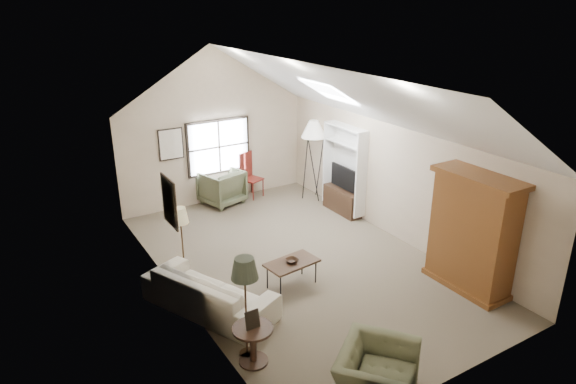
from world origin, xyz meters
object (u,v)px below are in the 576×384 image
armoire (473,233)px  side_chair (252,175)px  armchair_near (377,375)px  sofa (209,292)px  coffee_table (292,274)px  side_table (253,345)px  armchair_far (221,187)px

armoire → side_chair: (-1.28, 6.10, -0.50)m
armchair_near → sofa: bearing=72.4°
armchair_near → coffee_table: (0.54, 3.01, -0.11)m
coffee_table → side_chair: (1.49, 4.39, 0.35)m
side_table → side_chair: (3.10, 5.91, 0.30)m
armoire → armchair_near: size_ratio=1.96×
armchair_near → side_chair: size_ratio=0.93×
armoire → side_table: bearing=177.5°
coffee_table → armoire: bearing=-31.7°
sofa → armchair_far: bearing=-51.5°
side_chair → armchair_far: bearing=159.1°
coffee_table → side_table: bearing=-136.7°
armoire → sofa: size_ratio=0.92×
armchair_far → side_table: size_ratio=1.64×
armchair_near → side_table: size_ratio=1.86×
armoire → sofa: 4.79m
coffee_table → side_chair: size_ratio=0.81×
armchair_far → armoire: bearing=94.0°
armchair_near → armchair_far: size_ratio=1.14×
coffee_table → side_table: (-1.61, -1.52, 0.05)m
side_chair → armoire: bearing=-99.0°
side_table → side_chair: size_ratio=0.50×
armchair_far → side_chair: bearing=164.3°
armoire → coffee_table: bearing=148.3°
coffee_table → side_table: side_table is taller
armoire → side_table: armoire is taller
armchair_near → armchair_far: bearing=44.5°
side_table → side_chair: 6.68m
coffee_table → side_table: size_ratio=1.62×
armoire → side_table: 4.46m
armchair_far → coffee_table: 4.43m
sofa → coffee_table: 1.62m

